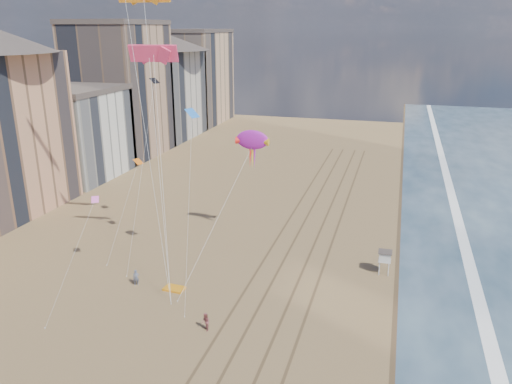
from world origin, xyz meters
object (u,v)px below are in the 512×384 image
Objects in this scene: grounded_kite at (174,289)px; kite_flyer_a at (136,278)px; show_kite at (252,140)px; lifeguard_stand at (385,257)px; kite_flyer_b at (206,322)px.

grounded_kite is 1.20× the size of kite_flyer_a.
lifeguard_stand is at bearing -15.17° from show_kite.
kite_flyer_a is at bearing -156.21° from kite_flyer_b.
show_kite is at bearing 77.56° from grounded_kite.
grounded_kite is at bearing -172.04° from kite_flyer_b.
lifeguard_stand is 1.55× the size of kite_flyer_b.
lifeguard_stand is 28.51m from kite_flyer_a.
grounded_kite is at bearing -106.68° from show_kite.
grounded_kite is 8.89m from kite_flyer_b.
kite_flyer_a is 12.31m from kite_flyer_b.
lifeguard_stand reaches higher than kite_flyer_b.
grounded_kite is 4.56m from kite_flyer_a.
show_kite reaches higher than kite_flyer_b.
kite_flyer_b is (10.72, -6.05, -0.01)m from kite_flyer_a.
show_kite is (-17.46, 4.73, 11.69)m from lifeguard_stand.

